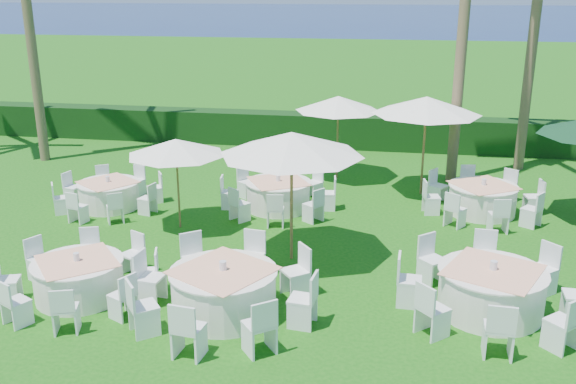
# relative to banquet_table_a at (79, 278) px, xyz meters

# --- Properties ---
(ground) EXTENTS (120.00, 120.00, 0.00)m
(ground) POSITION_rel_banquet_table_a_xyz_m (4.14, 0.83, -0.40)
(ground) COLOR #11510E
(ground) RESTS_ON ground
(hedge) EXTENTS (34.00, 1.00, 1.20)m
(hedge) POSITION_rel_banquet_table_a_xyz_m (4.14, 12.83, 0.20)
(hedge) COLOR black
(hedge) RESTS_ON ground
(ocean) EXTENTS (260.00, 260.00, 0.00)m
(ocean) POSITION_rel_banquet_table_a_xyz_m (4.14, 102.83, -0.40)
(ocean) COLOR #081753
(ocean) RESTS_ON ground
(banquet_table_a) EXTENTS (3.00, 3.00, 0.92)m
(banquet_table_a) POSITION_rel_banquet_table_a_xyz_m (0.00, 0.00, 0.00)
(banquet_table_a) COLOR white
(banquet_table_a) RESTS_ON ground
(banquet_table_b) EXTENTS (3.48, 3.48, 1.04)m
(banquet_table_b) POSITION_rel_banquet_table_a_xyz_m (2.93, -0.14, 0.06)
(banquet_table_b) COLOR white
(banquet_table_b) RESTS_ON ground
(banquet_table_c) EXTENTS (3.43, 3.43, 1.03)m
(banquet_table_c) POSITION_rel_banquet_table_a_xyz_m (7.75, 0.71, 0.05)
(banquet_table_c) COLOR white
(banquet_table_c) RESTS_ON ground
(banquet_table_d) EXTENTS (2.86, 2.86, 0.88)m
(banquet_table_d) POSITION_rel_banquet_table_a_xyz_m (-1.67, 5.01, -0.02)
(banquet_table_d) COLOR white
(banquet_table_d) RESTS_ON ground
(banquet_table_e) EXTENTS (3.10, 3.10, 0.94)m
(banquet_table_e) POSITION_rel_banquet_table_a_xyz_m (2.86, 5.69, 0.01)
(banquet_table_e) COLOR white
(banquet_table_e) RESTS_ON ground
(banquet_table_f) EXTENTS (3.13, 3.13, 0.95)m
(banquet_table_f) POSITION_rel_banquet_table_a_xyz_m (8.22, 6.22, 0.01)
(banquet_table_f) COLOR white
(banquet_table_f) RESTS_ON ground
(umbrella_a) EXTENTS (2.39, 2.39, 2.26)m
(umbrella_a) POSITION_rel_banquet_table_a_xyz_m (0.69, 3.91, 1.66)
(umbrella_a) COLOR brown
(umbrella_a) RESTS_ON ground
(umbrella_b) EXTENTS (3.08, 3.08, 2.86)m
(umbrella_b) POSITION_rel_banquet_table_a_xyz_m (3.74, 2.49, 2.21)
(umbrella_b) COLOR brown
(umbrella_b) RESTS_ON ground
(umbrella_c) EXTENTS (2.62, 2.62, 2.58)m
(umbrella_c) POSITION_rel_banquet_table_a_xyz_m (4.13, 8.77, 1.95)
(umbrella_c) COLOR brown
(umbrella_c) RESTS_ON ground
(umbrella_d) EXTENTS (3.06, 3.06, 2.82)m
(umbrella_d) POSITION_rel_banquet_table_a_xyz_m (6.68, 7.64, 2.18)
(umbrella_d) COLOR brown
(umbrella_d) RESTS_ON ground
(palm_d) EXTENTS (4.38, 4.23, 9.51)m
(palm_d) POSITION_rel_banquet_table_a_xyz_m (9.91, 10.89, 4.82)
(palm_d) COLOR brown
(palm_d) RESTS_ON ground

